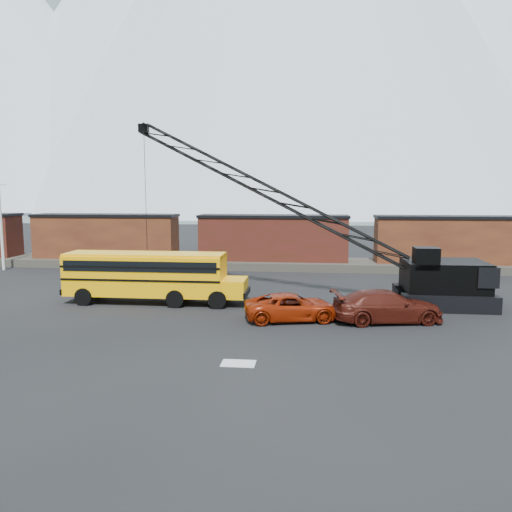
# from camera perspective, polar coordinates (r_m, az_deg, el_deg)

# --- Properties ---
(ground) EXTENTS (160.00, 160.00, 0.00)m
(ground) POSITION_cam_1_polar(r_m,az_deg,el_deg) (24.84, -1.84, -9.06)
(ground) COLOR black
(ground) RESTS_ON ground
(mountain_ridge) EXTENTS (800.00, 340.00, 240.00)m
(mountain_ridge) POSITION_cam_1_polar(r_m,az_deg,el_deg) (318.07, 7.05, 23.01)
(mountain_ridge) COLOR white
(mountain_ridge) RESTS_ON ground
(gravel_berm) EXTENTS (120.00, 5.00, 0.70)m
(gravel_berm) POSITION_cam_1_polar(r_m,az_deg,el_deg) (46.19, 1.97, -0.89)
(gravel_berm) COLOR #4B463D
(gravel_berm) RESTS_ON ground
(boxcar_west_near) EXTENTS (13.70, 3.10, 4.17)m
(boxcar_west_near) POSITION_cam_1_polar(r_m,az_deg,el_deg) (49.70, -16.75, 2.19)
(boxcar_west_near) COLOR #411D12
(boxcar_west_near) RESTS_ON gravel_berm
(boxcar_mid) EXTENTS (13.70, 3.10, 4.17)m
(boxcar_mid) POSITION_cam_1_polar(r_m,az_deg,el_deg) (45.90, 1.99, 2.09)
(boxcar_mid) COLOR #501916
(boxcar_mid) RESTS_ON gravel_berm
(boxcar_east_near) EXTENTS (13.70, 3.10, 4.17)m
(boxcar_east_near) POSITION_cam_1_polar(r_m,az_deg,el_deg) (47.49, 21.63, 1.75)
(boxcar_east_near) COLOR #411D12
(boxcar_east_near) RESTS_ON gravel_berm
(utility_pole) EXTENTS (1.40, 0.24, 8.00)m
(utility_pole) POSITION_cam_1_polar(r_m,az_deg,el_deg) (49.85, -27.14, 3.30)
(utility_pole) COLOR silver
(utility_pole) RESTS_ON ground
(snow_patch) EXTENTS (1.40, 0.90, 0.02)m
(snow_patch) POSITION_cam_1_polar(r_m,az_deg,el_deg) (21.00, -2.02, -12.16)
(snow_patch) COLOR silver
(snow_patch) RESTS_ON ground
(school_bus) EXTENTS (11.65, 2.65, 3.19)m
(school_bus) POSITION_cam_1_polar(r_m,az_deg,el_deg) (32.15, -11.91, -2.13)
(school_bus) COLOR #FFAC05
(school_bus) RESTS_ON ground
(red_pickup) EXTENTS (5.66, 3.52, 1.46)m
(red_pickup) POSITION_cam_1_polar(r_m,az_deg,el_deg) (27.56, 4.19, -5.84)
(red_pickup) COLOR #942007
(red_pickup) RESTS_ON ground
(maroon_suv) EXTENTS (6.29, 3.52, 1.72)m
(maroon_suv) POSITION_cam_1_polar(r_m,az_deg,el_deg) (28.03, 14.75, -5.57)
(maroon_suv) COLOR #44130C
(maroon_suv) RESTS_ON ground
(crawler_crane) EXTENTS (23.63, 7.39, 12.09)m
(crawler_crane) POSITION_cam_1_polar(r_m,az_deg,el_deg) (33.79, 1.91, 7.10)
(crawler_crane) COLOR black
(crawler_crane) RESTS_ON ground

